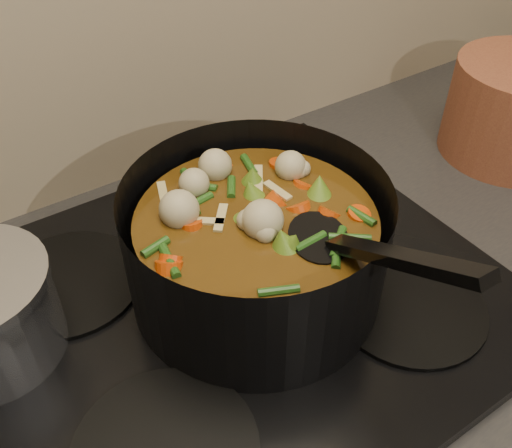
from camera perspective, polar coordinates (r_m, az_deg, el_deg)
stovetop at (r=0.70m, az=-2.07°, el=-7.61°), size 0.62×0.54×0.03m
stockpot at (r=0.65m, az=0.05°, el=-2.29°), size 0.35×0.43×0.22m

